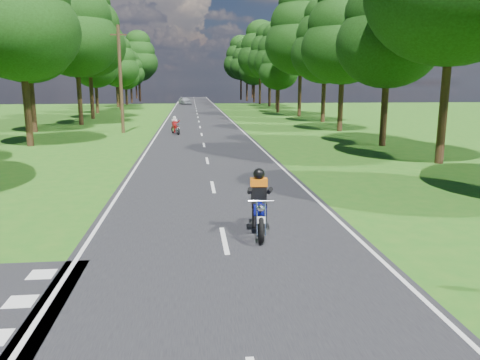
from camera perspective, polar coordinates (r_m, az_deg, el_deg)
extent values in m
plane|color=#216116|center=(9.67, -1.07, -11.33)|extent=(160.00, 160.00, 0.00)
cube|color=black|center=(58.99, -5.24, 8.04)|extent=(7.00, 140.00, 0.02)
cube|color=silver|center=(11.53, -1.92, -7.34)|extent=(0.12, 2.00, 0.01)
cube|color=silver|center=(17.30, -3.33, -0.84)|extent=(0.12, 2.00, 0.01)
cube|color=silver|center=(23.19, -4.02, 2.38)|extent=(0.12, 2.00, 0.01)
cube|color=silver|center=(29.12, -4.43, 4.29)|extent=(0.12, 2.00, 0.01)
cube|color=silver|center=(35.08, -4.70, 5.56)|extent=(0.12, 2.00, 0.01)
cube|color=silver|center=(41.05, -4.90, 6.45)|extent=(0.12, 2.00, 0.01)
cube|color=silver|center=(47.02, -5.04, 7.12)|extent=(0.12, 2.00, 0.01)
cube|color=silver|center=(53.01, -5.15, 7.64)|extent=(0.12, 2.00, 0.01)
cube|color=silver|center=(58.99, -5.24, 8.05)|extent=(0.12, 2.00, 0.01)
cube|color=silver|center=(64.98, -5.32, 8.39)|extent=(0.12, 2.00, 0.01)
cube|color=silver|center=(70.97, -5.38, 8.67)|extent=(0.12, 2.00, 0.01)
cube|color=silver|center=(76.96, -5.43, 8.91)|extent=(0.12, 2.00, 0.01)
cube|color=silver|center=(82.95, -5.48, 9.11)|extent=(0.12, 2.00, 0.01)
cube|color=silver|center=(88.95, -5.51, 9.28)|extent=(0.12, 2.00, 0.01)
cube|color=silver|center=(94.94, -5.55, 9.44)|extent=(0.12, 2.00, 0.01)
cube|color=silver|center=(100.94, -5.58, 9.57)|extent=(0.12, 2.00, 0.01)
cube|color=silver|center=(106.93, -5.60, 9.69)|extent=(0.12, 2.00, 0.01)
cube|color=silver|center=(112.93, -5.63, 9.80)|extent=(0.12, 2.00, 0.01)
cube|color=silver|center=(118.93, -5.65, 9.89)|extent=(0.12, 2.00, 0.01)
cube|color=silver|center=(124.92, -5.67, 9.98)|extent=(0.12, 2.00, 0.01)
cube|color=silver|center=(59.04, -8.48, 7.98)|extent=(0.10, 140.00, 0.01)
cube|color=silver|center=(59.12, -2.01, 8.10)|extent=(0.10, 140.00, 0.01)
cube|color=silver|center=(9.33, -25.19, -13.26)|extent=(0.50, 0.50, 0.01)
cube|color=silver|center=(10.37, -23.02, -10.53)|extent=(0.50, 0.50, 0.01)
cylinder|color=black|center=(31.27, -24.46, 7.35)|extent=(0.40, 0.40, 3.91)
ellipsoid|color=black|center=(31.36, -25.23, 16.15)|extent=(6.85, 6.85, 5.82)
cylinder|color=black|center=(40.00, -23.92, 8.05)|extent=(0.40, 0.40, 3.79)
ellipsoid|color=black|center=(40.05, -24.49, 14.72)|extent=(6.64, 6.64, 5.64)
ellipsoid|color=black|center=(40.22, -24.72, 17.33)|extent=(5.69, 5.69, 4.84)
cylinder|color=black|center=(45.62, -18.94, 9.09)|extent=(0.40, 0.40, 4.32)
ellipsoid|color=black|center=(45.74, -19.39, 15.74)|extent=(7.56, 7.56, 6.42)
ellipsoid|color=black|center=(45.96, -19.58, 18.35)|extent=(6.48, 6.48, 5.51)
cylinder|color=black|center=(53.04, -17.61, 9.50)|extent=(0.40, 0.40, 4.40)
ellipsoid|color=black|center=(53.15, -17.98, 15.34)|extent=(7.71, 7.71, 6.55)
ellipsoid|color=black|center=(53.35, -18.13, 17.64)|extent=(6.60, 6.60, 5.61)
ellipsoid|color=black|center=(53.63, -18.29, 19.91)|extent=(4.95, 4.95, 4.21)
cylinder|color=black|center=(62.81, -17.04, 9.26)|extent=(0.40, 0.40, 3.20)
ellipsoid|color=black|center=(62.80, -17.26, 12.85)|extent=(5.60, 5.60, 4.76)
ellipsoid|color=black|center=(62.86, -17.35, 14.26)|extent=(4.80, 4.80, 4.08)
ellipsoid|color=black|center=(62.96, -17.44, 15.68)|extent=(3.60, 3.60, 3.06)
cylinder|color=black|center=(69.78, -14.37, 9.61)|extent=(0.40, 0.40, 3.22)
ellipsoid|color=black|center=(69.76, -14.54, 12.86)|extent=(5.64, 5.64, 4.79)
ellipsoid|color=black|center=(69.82, -14.61, 14.15)|extent=(4.83, 4.83, 4.11)
ellipsoid|color=black|center=(69.92, -14.68, 15.43)|extent=(3.62, 3.62, 3.08)
cylinder|color=black|center=(77.67, -14.70, 9.92)|extent=(0.40, 0.40, 3.61)
ellipsoid|color=black|center=(77.68, -14.87, 13.19)|extent=(6.31, 6.31, 5.37)
ellipsoid|color=black|center=(77.76, -14.94, 14.49)|extent=(5.41, 5.41, 4.60)
ellipsoid|color=black|center=(77.87, -15.02, 15.78)|extent=(4.06, 4.06, 3.45)
cylinder|color=black|center=(85.38, -13.66, 9.79)|extent=(0.40, 0.40, 2.67)
ellipsoid|color=black|center=(85.35, -13.77, 11.99)|extent=(4.67, 4.67, 3.97)
ellipsoid|color=black|center=(85.37, -13.81, 12.86)|extent=(4.00, 4.00, 3.40)
ellipsoid|color=black|center=(85.41, -13.86, 13.73)|extent=(3.00, 3.00, 2.55)
cylinder|color=black|center=(94.49, -13.08, 10.10)|extent=(0.40, 0.40, 3.09)
ellipsoid|color=black|center=(94.47, -13.19, 12.40)|extent=(5.40, 5.40, 4.59)
ellipsoid|color=black|center=(94.51, -13.23, 13.31)|extent=(4.63, 4.63, 3.93)
ellipsoid|color=black|center=(94.57, -13.28, 14.22)|extent=(3.47, 3.47, 2.95)
cylinder|color=black|center=(100.84, -12.11, 10.63)|extent=(0.40, 0.40, 4.48)
ellipsoid|color=black|center=(100.91, -12.24, 13.76)|extent=(7.84, 7.84, 6.66)
ellipsoid|color=black|center=(101.01, -12.30, 14.99)|extent=(6.72, 6.72, 5.71)
ellipsoid|color=black|center=(101.17, -12.36, 16.22)|extent=(5.04, 5.04, 4.28)
cylinder|color=black|center=(109.88, -12.16, 10.60)|extent=(0.40, 0.40, 4.09)
ellipsoid|color=black|center=(109.91, -12.28, 13.22)|extent=(7.16, 7.16, 6.09)
ellipsoid|color=black|center=(109.99, -12.32, 14.26)|extent=(6.14, 6.14, 5.22)
ellipsoid|color=black|center=(110.11, -12.37, 15.30)|extent=(4.61, 4.61, 3.92)
cylinder|color=black|center=(24.20, 23.49, 7.21)|extent=(0.40, 0.40, 4.56)
cylinder|color=black|center=(29.99, 17.12, 7.34)|extent=(0.40, 0.40, 3.49)
ellipsoid|color=black|center=(30.01, 17.63, 15.55)|extent=(6.12, 6.12, 5.20)
ellipsoid|color=black|center=(30.19, 17.85, 18.77)|extent=(5.24, 5.24, 4.46)
cylinder|color=black|center=(38.36, 12.15, 8.59)|extent=(0.40, 0.40, 3.69)
ellipsoid|color=black|center=(38.40, 12.45, 15.38)|extent=(6.46, 6.46, 5.49)
ellipsoid|color=black|center=(38.56, 12.57, 18.04)|extent=(5.54, 5.54, 4.71)
cylinder|color=black|center=(47.13, 10.12, 9.25)|extent=(0.40, 0.40, 3.74)
ellipsoid|color=black|center=(47.16, 10.32, 14.85)|extent=(6.55, 6.55, 5.57)
ellipsoid|color=black|center=(47.30, 10.41, 17.06)|extent=(5.62, 5.62, 4.77)
ellipsoid|color=black|center=(47.51, 10.49, 19.25)|extent=(4.21, 4.21, 3.58)
cylinder|color=black|center=(55.03, 7.27, 10.14)|extent=(0.40, 0.40, 4.64)
ellipsoid|color=black|center=(55.18, 7.43, 16.08)|extent=(8.12, 8.12, 6.91)
ellipsoid|color=black|center=(55.40, 7.50, 18.41)|extent=(6.96, 6.96, 5.92)
ellipsoid|color=black|center=(55.71, 7.56, 20.73)|extent=(5.22, 5.22, 4.44)
cylinder|color=black|center=(61.87, 4.66, 9.56)|extent=(0.40, 0.40, 2.91)
ellipsoid|color=black|center=(61.84, 4.72, 12.88)|extent=(5.09, 5.09, 4.33)
ellipsoid|color=black|center=(61.88, 4.74, 14.19)|extent=(4.36, 4.36, 3.71)
ellipsoid|color=black|center=(61.96, 4.76, 15.50)|extent=(3.27, 3.27, 2.78)
cylinder|color=black|center=(69.42, 4.53, 10.20)|extent=(0.40, 0.40, 3.88)
ellipsoid|color=black|center=(69.46, 4.59, 14.14)|extent=(6.78, 6.78, 5.77)
ellipsoid|color=black|center=(69.57, 4.62, 15.69)|extent=(5.81, 5.81, 4.94)
ellipsoid|color=black|center=(69.72, 4.65, 17.24)|extent=(4.36, 4.36, 3.71)
cylinder|color=black|center=(77.82, 3.63, 10.49)|extent=(0.40, 0.40, 4.18)
ellipsoid|color=black|center=(77.88, 3.68, 14.27)|extent=(7.31, 7.31, 6.21)
ellipsoid|color=black|center=(77.99, 3.70, 15.77)|extent=(6.27, 6.27, 5.33)
ellipsoid|color=black|center=(78.16, 3.72, 17.26)|extent=(4.70, 4.70, 4.00)
cylinder|color=black|center=(86.62, 2.44, 10.78)|extent=(0.40, 0.40, 4.63)
ellipsoid|color=black|center=(86.71, 2.48, 14.55)|extent=(8.11, 8.11, 6.89)
ellipsoid|color=black|center=(86.85, 2.49, 16.04)|extent=(6.95, 6.95, 5.91)
ellipsoid|color=black|center=(87.05, 2.51, 17.52)|extent=(5.21, 5.21, 4.43)
cylinder|color=black|center=(93.83, 1.72, 10.47)|extent=(0.40, 0.40, 3.36)
ellipsoid|color=black|center=(93.83, 1.73, 13.00)|extent=(5.88, 5.88, 5.00)
ellipsoid|color=black|center=(93.88, 1.74, 14.00)|extent=(5.04, 5.04, 4.29)
ellipsoid|color=black|center=(93.96, 1.75, 15.00)|extent=(3.78, 3.78, 3.21)
cylinder|color=black|center=(100.93, 0.85, 10.77)|extent=(0.40, 0.40, 4.09)
ellipsoid|color=black|center=(100.96, 0.86, 13.63)|extent=(7.15, 7.15, 6.08)
ellipsoid|color=black|center=(101.05, 0.86, 14.75)|extent=(6.13, 6.13, 5.21)
ellipsoid|color=black|center=(101.17, 0.87, 15.88)|extent=(4.60, 4.60, 3.91)
cylinder|color=black|center=(108.58, 0.12, 10.95)|extent=(0.40, 0.40, 4.48)
ellipsoid|color=black|center=(108.64, 0.12, 13.86)|extent=(7.84, 7.84, 6.66)
ellipsoid|color=black|center=(108.74, 0.12, 15.01)|extent=(6.72, 6.72, 5.71)
ellipsoid|color=black|center=(108.89, 0.12, 16.15)|extent=(5.04, 5.04, 4.28)
cylinder|color=black|center=(119.62, -12.50, 10.59)|extent=(0.40, 0.40, 3.84)
ellipsoid|color=black|center=(119.64, -12.61, 12.86)|extent=(6.72, 6.72, 5.71)
ellipsoid|color=black|center=(119.70, -12.65, 13.75)|extent=(5.76, 5.76, 4.90)
ellipsoid|color=black|center=(119.78, -12.69, 14.65)|extent=(4.32, 4.32, 3.67)
cylinder|color=black|center=(121.90, 1.52, 10.96)|extent=(0.40, 0.40, 4.16)
ellipsoid|color=black|center=(121.93, 1.54, 13.36)|extent=(7.28, 7.28, 6.19)
ellipsoid|color=black|center=(122.01, 1.54, 14.31)|extent=(6.24, 6.24, 5.30)
ellipsoid|color=black|center=(122.11, 1.55, 15.27)|extent=(4.68, 4.68, 3.98)
cylinder|color=black|center=(105.00, -14.52, 10.29)|extent=(0.40, 0.40, 3.52)
ellipsoid|color=black|center=(105.01, -14.64, 12.65)|extent=(6.16, 6.16, 5.24)
ellipsoid|color=black|center=(105.06, -14.69, 13.58)|extent=(5.28, 5.28, 4.49)
ellipsoid|color=black|center=(105.14, -14.74, 14.52)|extent=(3.96, 3.96, 3.37)
cylinder|color=black|center=(108.34, 3.57, 10.92)|extent=(0.40, 0.40, 4.48)
ellipsoid|color=black|center=(108.40, 3.60, 13.84)|extent=(7.84, 7.84, 6.66)
ellipsoid|color=black|center=(108.50, 3.62, 14.99)|extent=(6.72, 6.72, 5.71)
ellipsoid|color=black|center=(108.65, 3.63, 16.14)|extent=(5.04, 5.04, 4.28)
cylinder|color=#382616|center=(37.24, -14.35, 11.73)|extent=(0.26, 0.26, 8.00)
cube|color=#382616|center=(37.40, -14.61, 16.78)|extent=(1.20, 0.10, 0.10)
imported|color=silver|center=(84.61, -6.73, 9.58)|extent=(2.67, 4.20, 1.33)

